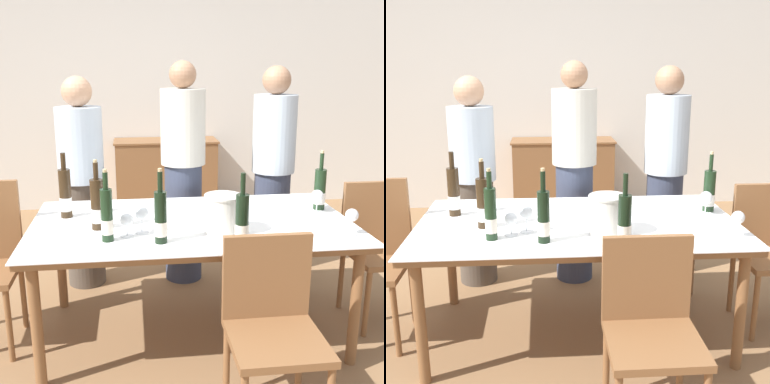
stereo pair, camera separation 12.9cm
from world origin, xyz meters
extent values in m
plane|color=olive|center=(0.00, 0.00, 0.00)|extent=(12.00, 12.00, 0.00)
cube|color=silver|center=(0.00, 2.88, 1.40)|extent=(8.00, 0.10, 2.80)
cube|color=brown|center=(0.03, 2.59, 0.40)|extent=(1.10, 0.44, 0.80)
cube|color=brown|center=(0.03, 2.59, 0.81)|extent=(1.14, 0.46, 0.02)
cylinder|color=brown|center=(-0.84, -0.44, 0.34)|extent=(0.06, 0.06, 0.69)
cylinder|color=brown|center=(0.84, -0.44, 0.34)|extent=(0.06, 0.06, 0.69)
cylinder|color=brown|center=(-0.84, 0.44, 0.34)|extent=(0.06, 0.06, 0.69)
cylinder|color=brown|center=(0.84, 0.44, 0.34)|extent=(0.06, 0.06, 0.69)
cube|color=brown|center=(0.00, 0.00, 0.70)|extent=(1.85, 1.04, 0.04)
cube|color=white|center=(0.00, 0.00, 0.72)|extent=(1.88, 1.07, 0.01)
cylinder|color=white|center=(0.14, -0.22, 0.84)|extent=(0.20, 0.20, 0.22)
cylinder|color=white|center=(0.14, -0.22, 0.94)|extent=(0.21, 0.21, 0.01)
cylinder|color=black|center=(0.84, 0.15, 0.86)|extent=(0.07, 0.07, 0.26)
cylinder|color=white|center=(0.84, 0.15, 0.80)|extent=(0.07, 0.07, 0.07)
cylinder|color=black|center=(0.84, 0.15, 1.04)|extent=(0.02, 0.02, 0.10)
cylinder|color=tan|center=(0.84, 0.15, 1.10)|extent=(0.02, 0.02, 0.02)
cylinder|color=black|center=(0.21, -0.41, 0.86)|extent=(0.07, 0.07, 0.27)
cylinder|color=silver|center=(0.21, -0.41, 0.80)|extent=(0.07, 0.07, 0.07)
cylinder|color=black|center=(0.21, -0.41, 1.05)|extent=(0.03, 0.03, 0.11)
cylinder|color=#332314|center=(-0.75, 0.18, 0.88)|extent=(0.07, 0.07, 0.30)
cylinder|color=white|center=(-0.75, 0.18, 0.81)|extent=(0.07, 0.07, 0.08)
cylinder|color=#332314|center=(-0.75, 0.18, 1.07)|extent=(0.03, 0.03, 0.10)
cylinder|color=#332314|center=(-0.54, -0.06, 0.87)|extent=(0.07, 0.07, 0.29)
cylinder|color=white|center=(-0.54, -0.06, 0.81)|extent=(0.08, 0.08, 0.08)
cylinder|color=#332314|center=(-0.54, -0.06, 1.06)|extent=(0.03, 0.03, 0.10)
cylinder|color=tan|center=(-0.54, -0.06, 1.12)|extent=(0.02, 0.02, 0.02)
cylinder|color=black|center=(-0.48, -0.27, 0.87)|extent=(0.06, 0.06, 0.28)
cylinder|color=silver|center=(-0.48, -0.27, 0.81)|extent=(0.06, 0.06, 0.08)
cylinder|color=black|center=(-0.48, -0.27, 1.05)|extent=(0.03, 0.03, 0.09)
cylinder|color=tan|center=(-0.48, -0.27, 1.11)|extent=(0.02, 0.02, 0.02)
cylinder|color=black|center=(-0.20, -0.33, 0.86)|extent=(0.06, 0.06, 0.27)
cylinder|color=silver|center=(-0.20, -0.33, 0.80)|extent=(0.07, 0.07, 0.08)
cylinder|color=black|center=(-0.20, -0.33, 1.05)|extent=(0.03, 0.03, 0.11)
cylinder|color=tan|center=(-0.20, -0.33, 1.11)|extent=(0.02, 0.02, 0.02)
cylinder|color=white|center=(-0.38, -0.21, 0.73)|extent=(0.07, 0.07, 0.00)
cylinder|color=white|center=(-0.38, -0.21, 0.76)|extent=(0.01, 0.01, 0.06)
sphere|color=white|center=(-0.38, -0.21, 0.82)|extent=(0.07, 0.07, 0.07)
cylinder|color=white|center=(-0.30, -0.16, 0.73)|extent=(0.07, 0.07, 0.00)
cylinder|color=white|center=(-0.30, -0.16, 0.77)|extent=(0.01, 0.01, 0.08)
sphere|color=white|center=(-0.30, -0.16, 0.84)|extent=(0.08, 0.08, 0.08)
cylinder|color=white|center=(0.83, -0.33, 0.73)|extent=(0.07, 0.07, 0.00)
cylinder|color=white|center=(0.83, -0.33, 0.77)|extent=(0.01, 0.01, 0.08)
sphere|color=white|center=(0.83, -0.33, 0.84)|extent=(0.07, 0.07, 0.07)
cylinder|color=white|center=(0.79, 0.08, 0.73)|extent=(0.07, 0.07, 0.00)
cylinder|color=white|center=(0.79, 0.08, 0.77)|extent=(0.01, 0.01, 0.08)
sphere|color=white|center=(0.79, 0.08, 0.84)|extent=(0.08, 0.08, 0.08)
cylinder|color=brown|center=(-1.05, -0.18, 0.22)|extent=(0.03, 0.03, 0.44)
cylinder|color=brown|center=(-1.05, 0.18, 0.22)|extent=(0.03, 0.03, 0.44)
cylinder|color=brown|center=(0.09, -0.66, 0.21)|extent=(0.03, 0.03, 0.42)
cylinder|color=brown|center=(0.46, -0.66, 0.21)|extent=(0.03, 0.03, 0.42)
cube|color=brown|center=(0.27, -0.85, 0.44)|extent=(0.42, 0.42, 0.04)
cube|color=brown|center=(0.27, -0.66, 0.66)|extent=(0.42, 0.04, 0.41)
cylinder|color=brown|center=(1.05, -0.18, 0.22)|extent=(0.03, 0.03, 0.43)
cylinder|color=brown|center=(1.05, 0.18, 0.22)|extent=(0.03, 0.03, 0.43)
cube|color=brown|center=(1.23, 0.00, 0.45)|extent=(0.42, 0.42, 0.04)
cube|color=brown|center=(1.23, 0.19, 0.68)|extent=(0.42, 0.04, 0.42)
cylinder|color=#51473D|center=(-0.71, 0.81, 0.40)|extent=(0.28, 0.28, 0.80)
cylinder|color=silver|center=(-0.71, 0.81, 1.07)|extent=(0.33, 0.33, 0.54)
sphere|color=tan|center=(-0.71, 0.81, 1.44)|extent=(0.21, 0.21, 0.21)
cylinder|color=#383F56|center=(0.03, 0.81, 0.46)|extent=(0.28, 0.28, 0.91)
cylinder|color=beige|center=(0.03, 0.81, 1.18)|extent=(0.33, 0.33, 0.55)
sphere|color=#A37556|center=(0.03, 0.81, 1.56)|extent=(0.20, 0.20, 0.20)
cylinder|color=#383F56|center=(0.74, 0.87, 0.41)|extent=(0.28, 0.28, 0.82)
cylinder|color=silver|center=(0.74, 0.87, 1.11)|extent=(0.33, 0.33, 0.59)
sphere|color=#A37556|center=(0.74, 0.87, 1.51)|extent=(0.21, 0.21, 0.21)
camera|label=1|loc=(-0.33, -2.68, 1.63)|focal=45.00mm
camera|label=2|loc=(-0.20, -2.69, 1.63)|focal=45.00mm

